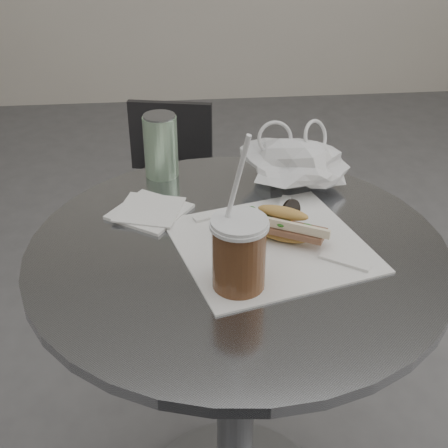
{
  "coord_description": "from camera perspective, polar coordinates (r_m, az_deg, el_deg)",
  "views": [
    {
      "loc": [
        -0.11,
        -0.73,
        1.36
      ],
      "look_at": [
        -0.02,
        0.2,
        0.79
      ],
      "focal_mm": 50.0,
      "sensor_mm": 36.0,
      "label": 1
    }
  ],
  "objects": [
    {
      "name": "cafe_table",
      "position": [
        1.29,
        1.1,
        -12.26
      ],
      "size": [
        0.76,
        0.76,
        0.74
      ],
      "color": "slate",
      "rests_on": "ground"
    },
    {
      "name": "banh_mi",
      "position": [
        1.13,
        5.4,
        -0.08
      ],
      "size": [
        0.2,
        0.16,
        0.06
      ],
      "rotation": [
        0.0,
        0.0,
        -0.5
      ],
      "color": "tan",
      "rests_on": "sandwich_paper"
    },
    {
      "name": "napkin_stack",
      "position": [
        1.23,
        -6.82,
        1.19
      ],
      "size": [
        0.18,
        0.18,
        0.01
      ],
      "color": "white",
      "rests_on": "cafe_table"
    },
    {
      "name": "sunglasses",
      "position": [
        1.18,
        5.07,
        0.69
      ],
      "size": [
        0.09,
        0.07,
        0.05
      ],
      "rotation": [
        0.0,
        0.0,
        0.56
      ],
      "color": "black",
      "rests_on": "cafe_table"
    },
    {
      "name": "drink_can",
      "position": [
        1.35,
        -5.81,
        7.14
      ],
      "size": [
        0.07,
        0.07,
        0.14
      ],
      "color": "#62A866",
      "rests_on": "cafe_table"
    },
    {
      "name": "plastic_bag",
      "position": [
        1.3,
        6.55,
        5.32
      ],
      "size": [
        0.25,
        0.23,
        0.1
      ],
      "primitive_type": null,
      "rotation": [
        0.0,
        0.0,
        0.39
      ],
      "color": "silver",
      "rests_on": "cafe_table"
    },
    {
      "name": "sandwich_paper",
      "position": [
        1.13,
        4.28,
        -1.91
      ],
      "size": [
        0.39,
        0.38,
        0.0
      ],
      "primitive_type": "cube",
      "rotation": [
        0.0,
        0.0,
        0.27
      ],
      "color": "white",
      "rests_on": "cafe_table"
    },
    {
      "name": "chair_far",
      "position": [
        2.08,
        -5.22,
        0.42
      ],
      "size": [
        0.35,
        0.37,
        0.66
      ],
      "rotation": [
        0.0,
        0.0,
        2.94
      ],
      "color": "#2B2B2D",
      "rests_on": "ground"
    },
    {
      "name": "iced_coffee",
      "position": [
        0.99,
        1.37,
        -2.66
      ],
      "size": [
        0.09,
        0.09,
        0.27
      ],
      "color": "brown",
      "rests_on": "cafe_table"
    }
  ]
}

